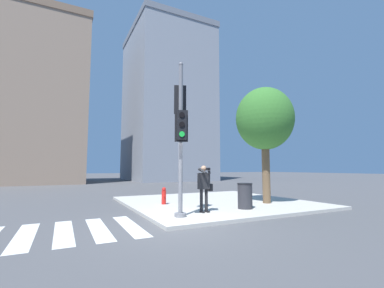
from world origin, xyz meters
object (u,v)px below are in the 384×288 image
(street_tree, at_px, (265,119))
(fire_hydrant, at_px, (164,196))
(person_photographer, at_px, (204,184))
(traffic_signal_pole, at_px, (181,126))
(trash_bin, at_px, (245,196))

(street_tree, height_order, fire_hydrant, street_tree)
(person_photographer, bearing_deg, traffic_signal_pole, -160.64)
(fire_hydrant, bearing_deg, trash_bin, -47.19)
(street_tree, xyz_separation_m, fire_hydrant, (-4.22, 1.73, -3.41))
(traffic_signal_pole, xyz_separation_m, person_photographer, (1.11, 0.39, -1.94))
(traffic_signal_pole, xyz_separation_m, street_tree, (4.76, 1.21, 0.85))
(fire_hydrant, bearing_deg, street_tree, -22.23)
(street_tree, height_order, trash_bin, street_tree)
(traffic_signal_pole, distance_m, street_tree, 4.99)
(traffic_signal_pole, xyz_separation_m, fire_hydrant, (0.54, 2.93, -2.56))
(street_tree, bearing_deg, trash_bin, -156.10)
(fire_hydrant, height_order, trash_bin, trash_bin)
(street_tree, relative_size, trash_bin, 5.41)
(fire_hydrant, bearing_deg, person_photographer, -77.36)
(traffic_signal_pole, distance_m, trash_bin, 3.81)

